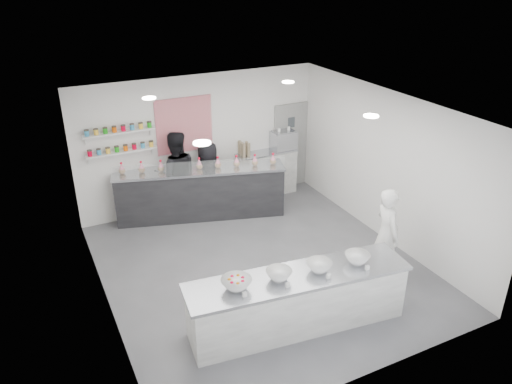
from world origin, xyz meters
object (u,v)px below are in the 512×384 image
back_bar (201,193)px  staff_left (176,175)px  staff_right (209,176)px  woman_prep (386,234)px  prep_counter (298,301)px  espresso_machine (284,140)px  espresso_ledge (266,173)px

back_bar → staff_left: (-0.45, 0.25, 0.41)m
staff_right → woman_prep: bearing=102.5°
woman_prep → staff_right: 4.24m
prep_counter → staff_right: bearing=93.3°
prep_counter → back_bar: 4.09m
espresso_machine → woman_prep: (-0.16, -3.97, -0.45)m
staff_left → back_bar: bearing=162.5°
espresso_ledge → staff_right: (-1.52, -0.14, 0.26)m
prep_counter → staff_right: (0.26, 4.34, 0.33)m
prep_counter → staff_left: (-0.48, 4.34, 0.51)m
espresso_ledge → staff_left: bearing=-176.6°
prep_counter → woman_prep: woman_prep is taller
staff_left → staff_right: bearing=-168.3°
woman_prep → staff_right: (-1.82, 3.83, -0.05)m
espresso_ledge → woman_prep: 3.99m
espresso_machine → woman_prep: size_ratio=0.33×
espresso_ledge → espresso_machine: (0.45, 0.00, 0.76)m
espresso_machine → prep_counter: bearing=-116.5°
back_bar → espresso_machine: 2.41m
prep_counter → woman_prep: size_ratio=2.02×
staff_left → prep_counter: bearing=108.0°
prep_counter → espresso_machine: bearing=70.2°
espresso_ledge → staff_right: bearing=-174.9°
back_bar → espresso_ledge: (1.81, 0.39, -0.02)m
prep_counter → staff_right: 4.36m
espresso_machine → back_bar: bearing=-170.3°
espresso_ledge → staff_left: staff_left is taller
back_bar → staff_right: bearing=57.0°
woman_prep → back_bar: bearing=41.5°
prep_counter → espresso_ledge: espresso_ledge is taller
espresso_machine → staff_left: size_ratio=0.29×
back_bar → staff_left: size_ratio=1.87×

